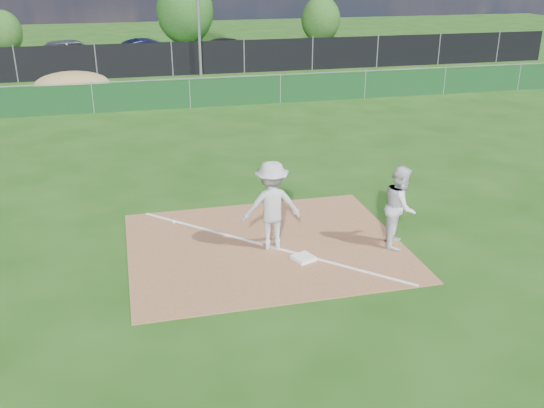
{
  "coord_description": "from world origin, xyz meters",
  "views": [
    {
      "loc": [
        -2.78,
        -10.81,
        5.91
      ],
      "look_at": [
        0.15,
        1.0,
        1.0
      ],
      "focal_mm": 40.0,
      "sensor_mm": 36.0,
      "label": 1
    }
  ],
  "objects": [
    {
      "name": "ground",
      "position": [
        0.0,
        10.0,
        0.0
      ],
      "size": [
        90.0,
        90.0,
        0.0
      ],
      "primitive_type": "plane",
      "color": "#1A450E",
      "rests_on": "ground"
    },
    {
      "name": "dirt_mound",
      "position": [
        -5.0,
        18.5,
        0.58
      ],
      "size": [
        3.38,
        2.6,
        1.17
      ],
      "primitive_type": "ellipsoid",
      "color": "olive",
      "rests_on": "ground"
    },
    {
      "name": "tree_right",
      "position": [
        12.1,
        34.02,
        1.77
      ],
      "size": [
        2.91,
        2.91,
        3.45
      ],
      "color": "#382316",
      "rests_on": "ground"
    },
    {
      "name": "runner",
      "position": [
        2.88,
        0.38,
        0.92
      ],
      "size": [
        1.03,
        1.11,
        1.84
      ],
      "primitive_type": "imported",
      "rotation": [
        0.0,
        0.0,
        1.1
      ],
      "color": "silver",
      "rests_on": "ground"
    },
    {
      "name": "foul_line",
      "position": [
        0.0,
        1.0,
        0.03
      ],
      "size": [
        5.01,
        5.01,
        0.01
      ],
      "primitive_type": "cube",
      "rotation": [
        0.0,
        0.0,
        0.79
      ],
      "color": "white",
      "rests_on": "infield_dirt"
    },
    {
      "name": "green_fence",
      "position": [
        0.0,
        15.0,
        0.6
      ],
      "size": [
        44.0,
        0.05,
        1.2
      ],
      "primitive_type": "cube",
      "color": "#0E3315",
      "rests_on": "ground"
    },
    {
      "name": "play_at_first",
      "position": [
        0.12,
        0.92,
        1.01
      ],
      "size": [
        2.78,
        0.79,
        1.97
      ],
      "color": "silver",
      "rests_on": "infield_dirt"
    },
    {
      "name": "car_left",
      "position": [
        -5.43,
        27.57,
        0.83
      ],
      "size": [
        5.21,
        3.58,
        1.65
      ],
      "primitive_type": "imported",
      "rotation": [
        0.0,
        0.0,
        1.95
      ],
      "color": "#989B9F",
      "rests_on": "parking_lot"
    },
    {
      "name": "first_base",
      "position": [
        0.62,
        0.13,
        0.06
      ],
      "size": [
        0.52,
        0.52,
        0.09
      ],
      "primitive_type": "cube",
      "rotation": [
        0.0,
        0.0,
        0.38
      ],
      "color": "white",
      "rests_on": "infield_dirt"
    },
    {
      "name": "car_right",
      "position": [
        4.19,
        27.82,
        0.66
      ],
      "size": [
        4.73,
        2.57,
        1.3
      ],
      "primitive_type": "imported",
      "rotation": [
        0.0,
        0.0,
        1.4
      ],
      "color": "black",
      "rests_on": "parking_lot"
    },
    {
      "name": "tree_left",
      "position": [
        -10.02,
        32.94,
        1.52
      ],
      "size": [
        2.49,
        2.49,
        2.95
      ],
      "color": "#382316",
      "rests_on": "ground"
    },
    {
      "name": "black_fence",
      "position": [
        0.0,
        23.0,
        0.9
      ],
      "size": [
        46.0,
        0.04,
        1.8
      ],
      "primitive_type": "cube",
      "color": "black",
      "rests_on": "ground"
    },
    {
      "name": "parking_lot",
      "position": [
        0.0,
        28.0,
        0.01
      ],
      "size": [
        46.0,
        9.0,
        0.01
      ],
      "primitive_type": "cube",
      "color": "black",
      "rests_on": "ground"
    },
    {
      "name": "car_mid",
      "position": [
        -0.92,
        27.53,
        0.74
      ],
      "size": [
        4.69,
        2.5,
        1.47
      ],
      "primitive_type": "imported",
      "rotation": [
        0.0,
        0.0,
        1.79
      ],
      "color": "black",
      "rests_on": "parking_lot"
    },
    {
      "name": "tree_mid",
      "position": [
        2.11,
        34.94,
        2.49
      ],
      "size": [
        4.09,
        4.09,
        4.85
      ],
      "color": "#382316",
      "rests_on": "ground"
    },
    {
      "name": "infield_dirt",
      "position": [
        0.0,
        1.0,
        0.01
      ],
      "size": [
        6.0,
        5.0,
        0.02
      ],
      "primitive_type": "cube",
      "color": "brown",
      "rests_on": "ground"
    }
  ]
}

